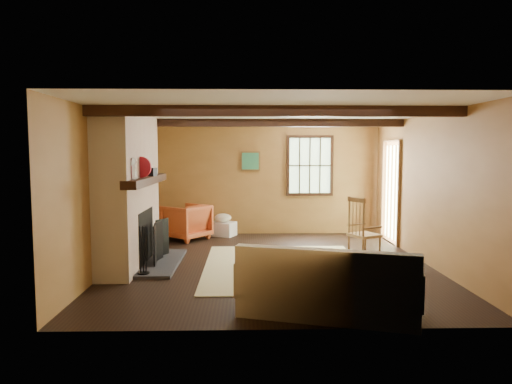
{
  "coord_description": "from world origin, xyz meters",
  "views": [
    {
      "loc": [
        -0.41,
        -7.22,
        1.79
      ],
      "look_at": [
        -0.23,
        0.4,
        1.13
      ],
      "focal_mm": 32.0,
      "sensor_mm": 36.0,
      "label": 1
    }
  ],
  "objects_px": {
    "sofa": "(328,289)",
    "fireplace": "(131,196)",
    "rocking_chair": "(363,233)",
    "armchair": "(186,222)",
    "laundry_basket": "(223,229)"
  },
  "relations": [
    {
      "from": "rocking_chair",
      "to": "armchair",
      "type": "distance_m",
      "value": 3.66
    },
    {
      "from": "laundry_basket",
      "to": "armchair",
      "type": "relative_size",
      "value": 0.62
    },
    {
      "from": "fireplace",
      "to": "rocking_chair",
      "type": "distance_m",
      "value": 3.85
    },
    {
      "from": "rocking_chair",
      "to": "sofa",
      "type": "distance_m",
      "value": 2.79
    },
    {
      "from": "sofa",
      "to": "laundry_basket",
      "type": "bearing_deg",
      "value": 122.83
    },
    {
      "from": "sofa",
      "to": "fireplace",
      "type": "bearing_deg",
      "value": 156.36
    },
    {
      "from": "fireplace",
      "to": "laundry_basket",
      "type": "height_order",
      "value": "fireplace"
    },
    {
      "from": "fireplace",
      "to": "sofa",
      "type": "height_order",
      "value": "fireplace"
    },
    {
      "from": "armchair",
      "to": "rocking_chair",
      "type": "bearing_deg",
      "value": 98.64
    },
    {
      "from": "rocking_chair",
      "to": "laundry_basket",
      "type": "distance_m",
      "value": 3.31
    },
    {
      "from": "sofa",
      "to": "armchair",
      "type": "xyz_separation_m",
      "value": [
        -2.14,
        4.39,
        0.08
      ]
    },
    {
      "from": "fireplace",
      "to": "armchair",
      "type": "bearing_deg",
      "value": 73.98
    },
    {
      "from": "sofa",
      "to": "rocking_chair",
      "type": "bearing_deg",
      "value": 84.47
    },
    {
      "from": "fireplace",
      "to": "armchair",
      "type": "relative_size",
      "value": 2.99
    },
    {
      "from": "rocking_chair",
      "to": "armchair",
      "type": "xyz_separation_m",
      "value": [
        -3.18,
        1.81,
        -0.08
      ]
    }
  ]
}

